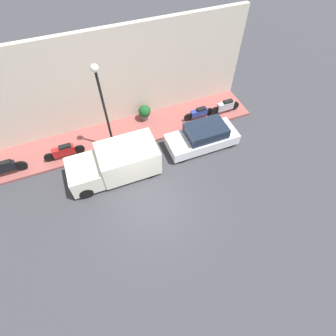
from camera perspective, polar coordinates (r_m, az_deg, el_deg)
ground_plane at (r=12.90m, az=-3.36°, el=-7.78°), size 60.00×60.00×0.00m
sidewalk at (r=15.90m, az=-9.46°, el=7.46°), size 2.45×15.70×0.14m
building_facade at (r=15.24m, az=-12.33°, el=18.07°), size 0.30×15.70×5.58m
parked_car at (r=14.81m, az=7.60°, el=6.75°), size 1.67×3.95×1.37m
delivery_van at (r=13.45m, az=-11.41°, el=1.10°), size 1.96×4.50×1.71m
motorcycle_blue at (r=16.42m, az=6.77°, el=11.84°), size 0.30×1.93×0.71m
scooter_silver at (r=17.01m, az=12.37°, el=12.96°), size 0.30×1.96×0.87m
motorcycle_red at (r=15.12m, az=-21.71°, el=3.42°), size 0.30×2.15×0.82m
motorcycle_black at (r=15.68m, az=-32.02°, el=0.00°), size 0.30×2.09×0.89m
streetlamp at (r=12.91m, az=-14.21°, el=14.67°), size 0.36×0.36×5.08m
potted_plant at (r=16.14m, az=-5.11°, el=12.08°), size 0.74×0.74×1.01m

